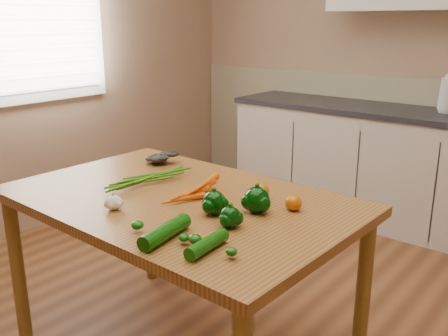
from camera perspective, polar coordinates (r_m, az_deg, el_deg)
name	(u,v)px	position (r m, az deg, el deg)	size (l,w,h in m)	color
room	(218,89)	(2.17, -0.67, 8.98)	(4.04, 5.04, 2.64)	brown
counter_run	(411,169)	(4.00, 20.56, -0.15)	(2.84, 0.64, 1.14)	#B7AA99
window_blinds	(44,18)	(3.93, -19.88, 15.85)	(0.08, 0.98, 1.18)	silver
table	(179,216)	(2.19, -5.15, -5.47)	(1.52, 1.00, 0.80)	#945D2A
carrot_bunch	(180,184)	(2.20, -5.02, -1.84)	(0.28, 0.21, 0.07)	#E95505
leafy_greens	(162,153)	(2.66, -7.12, 1.67)	(0.21, 0.19, 0.11)	black
garlic_bulb	(114,202)	(2.05, -12.48, -3.86)	(0.07, 0.07, 0.06)	white
pepper_a	(214,203)	(1.94, -1.13, -4.00)	(0.09, 0.09, 0.09)	black
pepper_b	(257,200)	(1.97, 3.77, -3.65)	(0.10, 0.10, 0.10)	black
pepper_c	(230,217)	(1.83, 0.70, -5.63)	(0.08, 0.08, 0.08)	black
tomato_a	(258,193)	(2.11, 3.85, -2.83)	(0.07, 0.07, 0.06)	#7F0302
tomato_b	(260,191)	(2.11, 4.17, -2.67)	(0.08, 0.08, 0.07)	#BF5404
tomato_c	(293,203)	(2.01, 7.94, -3.97)	(0.07, 0.07, 0.06)	#BF5404
zucchini_a	(207,244)	(1.65, -1.95, -8.73)	(0.05, 0.05, 0.19)	#0B4307
zucchini_b	(165,232)	(1.74, -6.72, -7.25)	(0.06, 0.06, 0.24)	#0B4307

